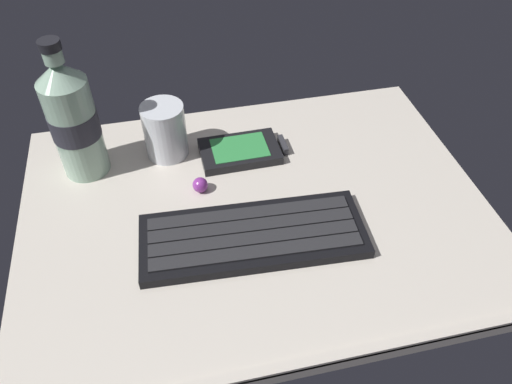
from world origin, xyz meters
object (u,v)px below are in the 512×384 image
object	(u,v)px
handheld_device	(244,151)
trackball_mouse	(200,185)
keyboard	(253,236)
water_bottle	(73,120)
juice_cup	(165,132)

from	to	relation	value
handheld_device	trackball_mouse	size ratio (longest dim) A/B	5.86
keyboard	trackball_mouse	world-z (taller)	trackball_mouse
water_bottle	trackball_mouse	size ratio (longest dim) A/B	9.45
handheld_device	juice_cup	bearing A→B (deg)	165.39
handheld_device	juice_cup	size ratio (longest dim) A/B	1.52
juice_cup	trackball_mouse	distance (cm)	10.57
juice_cup	handheld_device	bearing A→B (deg)	-14.61
keyboard	handheld_device	bearing A→B (deg)	82.31
keyboard	juice_cup	size ratio (longest dim) A/B	3.48
trackball_mouse	water_bottle	bearing A→B (deg)	152.03
water_bottle	handheld_device	bearing A→B (deg)	-4.61
keyboard	handheld_device	world-z (taller)	keyboard
water_bottle	trackball_mouse	bearing A→B (deg)	-27.97
juice_cup	trackball_mouse	bearing A→B (deg)	-68.47
keyboard	trackball_mouse	distance (cm)	11.86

